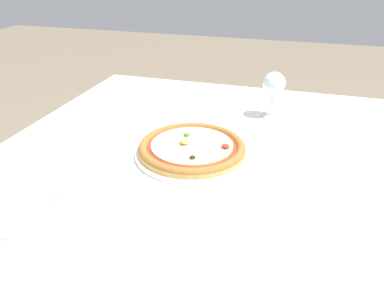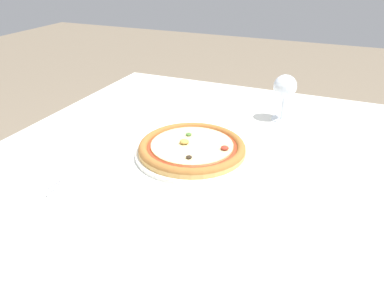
% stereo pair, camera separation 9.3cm
% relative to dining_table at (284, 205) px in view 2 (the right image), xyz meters
% --- Properties ---
extents(dining_table, '(1.49, 1.19, 0.72)m').
position_rel_dining_table_xyz_m(dining_table, '(0.00, 0.00, 0.00)').
color(dining_table, '#997047').
rests_on(dining_table, ground_plane).
extents(pizza_plate, '(0.28, 0.28, 0.04)m').
position_rel_dining_table_xyz_m(pizza_plate, '(-0.24, 0.03, 0.08)').
color(pizza_plate, white).
rests_on(pizza_plate, dining_table).
extents(fork, '(0.04, 0.17, 0.00)m').
position_rel_dining_table_xyz_m(fork, '(-0.46, -0.28, 0.07)').
color(fork, silver).
rests_on(fork, dining_table).
extents(wine_glass_far_left, '(0.07, 0.07, 0.14)m').
position_rel_dining_table_xyz_m(wine_glass_far_left, '(-0.08, 0.34, 0.17)').
color(wine_glass_far_left, silver).
rests_on(wine_glass_far_left, dining_table).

